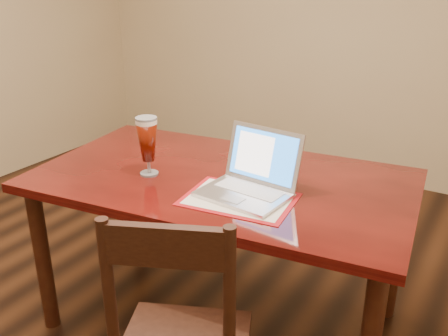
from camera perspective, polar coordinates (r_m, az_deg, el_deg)
The scene contains 2 objects.
ground at distance 2.79m, azimuth -10.44°, elevation -16.42°, with size 5.00×5.00×0.00m, color black.
dining_table at distance 2.35m, azimuth -0.34°, elevation -3.02°, with size 1.84×1.18×1.09m.
Camera 1 is at (1.53, -1.57, 1.72)m, focal length 40.00 mm.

